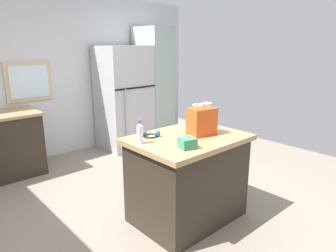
{
  "coord_description": "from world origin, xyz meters",
  "views": [
    {
      "loc": [
        -2.04,
        -2.38,
        1.81
      ],
      "look_at": [
        0.09,
        -0.02,
        0.95
      ],
      "focal_mm": 33.1,
      "sensor_mm": 36.0,
      "label": 1
    }
  ],
  "objects_px": {
    "shopping_bag": "(202,121)",
    "ear_defenders": "(150,134)",
    "tall_cabinet": "(154,85)",
    "refrigerator": "(124,98)",
    "small_box": "(187,143)",
    "bottle": "(140,133)",
    "kitchen_island": "(187,178)"
  },
  "relations": [
    {
      "from": "shopping_bag",
      "to": "ear_defenders",
      "type": "relative_size",
      "value": 1.53
    },
    {
      "from": "shopping_bag",
      "to": "ear_defenders",
      "type": "xyz_separation_m",
      "value": [
        -0.43,
        0.3,
        -0.12
      ]
    },
    {
      "from": "shopping_bag",
      "to": "tall_cabinet",
      "type": "bearing_deg",
      "value": 60.46
    },
    {
      "from": "refrigerator",
      "to": "tall_cabinet",
      "type": "bearing_deg",
      "value": 0.02
    },
    {
      "from": "shopping_bag",
      "to": "refrigerator",
      "type": "bearing_deg",
      "value": 73.6
    },
    {
      "from": "shopping_bag",
      "to": "ear_defenders",
      "type": "bearing_deg",
      "value": 145.11
    },
    {
      "from": "shopping_bag",
      "to": "small_box",
      "type": "height_order",
      "value": "shopping_bag"
    },
    {
      "from": "tall_cabinet",
      "to": "bottle",
      "type": "relative_size",
      "value": 9.22
    },
    {
      "from": "small_box",
      "to": "bottle",
      "type": "xyz_separation_m",
      "value": [
        -0.23,
        0.38,
        0.05
      ]
    },
    {
      "from": "ear_defenders",
      "to": "tall_cabinet",
      "type": "bearing_deg",
      "value": 49.87
    },
    {
      "from": "refrigerator",
      "to": "bottle",
      "type": "relative_size",
      "value": 7.78
    },
    {
      "from": "refrigerator",
      "to": "bottle",
      "type": "xyz_separation_m",
      "value": [
        -1.36,
        -2.27,
        0.12
      ]
    },
    {
      "from": "refrigerator",
      "to": "tall_cabinet",
      "type": "relative_size",
      "value": 0.84
    },
    {
      "from": "small_box",
      "to": "bottle",
      "type": "bearing_deg",
      "value": 121.4
    },
    {
      "from": "refrigerator",
      "to": "ear_defenders",
      "type": "xyz_separation_m",
      "value": [
        -1.15,
        -2.16,
        0.04
      ]
    },
    {
      "from": "tall_cabinet",
      "to": "bottle",
      "type": "xyz_separation_m",
      "value": [
        -2.03,
        -2.27,
        -0.04
      ]
    },
    {
      "from": "kitchen_island",
      "to": "small_box",
      "type": "xyz_separation_m",
      "value": [
        -0.26,
        -0.24,
        0.49
      ]
    },
    {
      "from": "small_box",
      "to": "bottle",
      "type": "height_order",
      "value": "bottle"
    },
    {
      "from": "kitchen_island",
      "to": "tall_cabinet",
      "type": "xyz_separation_m",
      "value": [
        1.54,
        2.41,
        0.59
      ]
    },
    {
      "from": "kitchen_island",
      "to": "ear_defenders",
      "type": "xyz_separation_m",
      "value": [
        -0.28,
        0.25,
        0.47
      ]
    },
    {
      "from": "refrigerator",
      "to": "ear_defenders",
      "type": "distance_m",
      "value": 2.45
    },
    {
      "from": "kitchen_island",
      "to": "small_box",
      "type": "bearing_deg",
      "value": -136.92
    },
    {
      "from": "refrigerator",
      "to": "tall_cabinet",
      "type": "distance_m",
      "value": 0.69
    },
    {
      "from": "bottle",
      "to": "ear_defenders",
      "type": "height_order",
      "value": "bottle"
    },
    {
      "from": "refrigerator",
      "to": "kitchen_island",
      "type": "bearing_deg",
      "value": -109.88
    },
    {
      "from": "bottle",
      "to": "ear_defenders",
      "type": "xyz_separation_m",
      "value": [
        0.21,
        0.11,
        -0.08
      ]
    },
    {
      "from": "tall_cabinet",
      "to": "ear_defenders",
      "type": "bearing_deg",
      "value": -130.13
    },
    {
      "from": "shopping_bag",
      "to": "bottle",
      "type": "relative_size",
      "value": 1.43
    },
    {
      "from": "tall_cabinet",
      "to": "shopping_bag",
      "type": "bearing_deg",
      "value": -119.54
    },
    {
      "from": "tall_cabinet",
      "to": "small_box",
      "type": "height_order",
      "value": "tall_cabinet"
    },
    {
      "from": "tall_cabinet",
      "to": "ear_defenders",
      "type": "xyz_separation_m",
      "value": [
        -1.82,
        -2.16,
        -0.12
      ]
    },
    {
      "from": "kitchen_island",
      "to": "bottle",
      "type": "height_order",
      "value": "bottle"
    }
  ]
}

